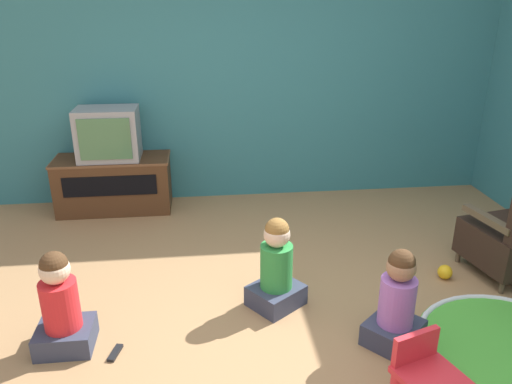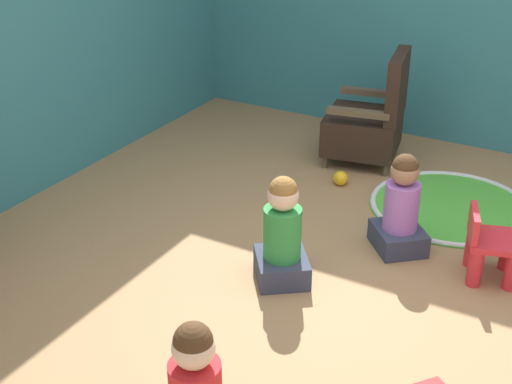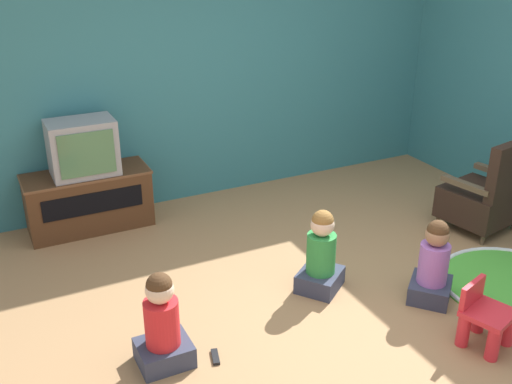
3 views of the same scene
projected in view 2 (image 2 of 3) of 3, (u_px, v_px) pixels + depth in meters
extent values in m
plane|color=#9E754C|center=(346.00, 284.00, 4.26)|extent=(30.00, 30.00, 0.00)
cylinder|color=brown|center=(338.00, 140.00, 6.16)|extent=(0.04, 0.04, 0.10)
cylinder|color=brown|center=(325.00, 162.00, 5.74)|extent=(0.04, 0.04, 0.10)
cylinder|color=brown|center=(395.00, 147.00, 6.02)|extent=(0.04, 0.04, 0.10)
cylinder|color=brown|center=(385.00, 170.00, 5.60)|extent=(0.04, 0.04, 0.10)
cube|color=black|center=(362.00, 131.00, 5.79)|extent=(0.68, 0.68, 0.30)
cube|color=black|center=(397.00, 86.00, 5.54)|extent=(0.56, 0.20, 0.52)
cube|color=brown|center=(370.00, 92.00, 5.90)|extent=(0.16, 0.49, 0.05)
cube|color=brown|center=(358.00, 113.00, 5.46)|extent=(0.16, 0.49, 0.05)
cylinder|color=red|center=(512.00, 269.00, 4.17)|extent=(0.09, 0.09, 0.27)
cylinder|color=red|center=(508.00, 249.00, 4.37)|extent=(0.09, 0.09, 0.27)
cylinder|color=red|center=(475.00, 265.00, 4.20)|extent=(0.09, 0.09, 0.27)
cylinder|color=red|center=(472.00, 246.00, 4.40)|extent=(0.09, 0.09, 0.27)
cube|color=red|center=(495.00, 241.00, 4.23)|extent=(0.39, 0.38, 0.04)
cube|color=red|center=(474.00, 223.00, 4.21)|extent=(0.28, 0.12, 0.17)
cylinder|color=green|center=(451.00, 207.00, 5.14)|extent=(1.17, 1.17, 0.01)
torus|color=silver|center=(451.00, 206.00, 5.14)|extent=(1.16, 1.16, 0.04)
cube|color=#33384C|center=(398.00, 238.00, 4.61)|extent=(0.45, 0.44, 0.15)
cylinder|color=#A566BF|center=(401.00, 206.00, 4.50)|extent=(0.22, 0.22, 0.32)
sphere|color=#9E7051|center=(405.00, 171.00, 4.39)|extent=(0.18, 0.18, 0.18)
sphere|color=#472D19|center=(405.00, 167.00, 4.38)|extent=(0.17, 0.17, 0.17)
cube|color=#33384C|center=(282.00, 267.00, 4.29)|extent=(0.46, 0.45, 0.15)
cylinder|color=#2D8C3F|center=(282.00, 233.00, 4.19)|extent=(0.23, 0.23, 0.32)
sphere|color=beige|center=(283.00, 195.00, 4.08)|extent=(0.18, 0.18, 0.18)
sphere|color=olive|center=(283.00, 190.00, 4.06)|extent=(0.17, 0.17, 0.17)
sphere|color=beige|center=(193.00, 348.00, 2.87)|extent=(0.18, 0.18, 0.18)
sphere|color=#472D19|center=(193.00, 342.00, 2.86)|extent=(0.17, 0.17, 0.17)
sphere|color=yellow|center=(341.00, 178.00, 5.45)|extent=(0.11, 0.11, 0.11)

